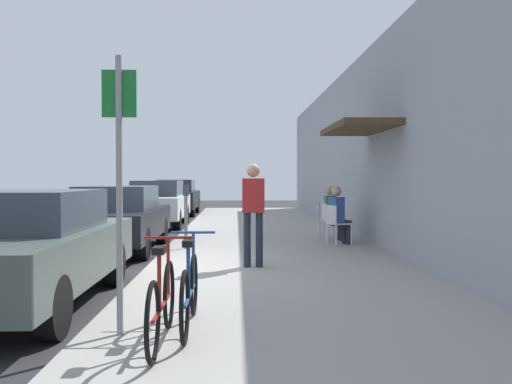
{
  "coord_description": "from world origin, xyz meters",
  "views": [
    {
      "loc": [
        1.49,
        -9.21,
        1.58
      ],
      "look_at": [
        2.07,
        6.73,
        1.18
      ],
      "focal_mm": 38.77,
      "sensor_mm": 36.0,
      "label": 1
    }
  ],
  "objects_px": {
    "street_sign": "(119,172)",
    "cafe_chair_0": "(336,222)",
    "cafe_chair_2": "(323,216)",
    "seated_patron_1": "(332,211)",
    "seated_patron_0": "(339,213)",
    "pedestrian_standing": "(253,206)",
    "parked_car_3": "(176,197)",
    "parking_meter": "(186,212)",
    "parked_car_0": "(24,247)",
    "cafe_chair_1": "(330,219)",
    "parked_car_1": "(117,218)",
    "parked_car_2": "(157,203)",
    "bicycle_1": "(190,292)",
    "bicycle_0": "(162,303)"
  },
  "relations": [
    {
      "from": "street_sign",
      "to": "cafe_chair_0",
      "type": "distance_m",
      "value": 7.68
    },
    {
      "from": "cafe_chair_2",
      "to": "seated_patron_1",
      "type": "bearing_deg",
      "value": -86.49
    },
    {
      "from": "seated_patron_0",
      "to": "seated_patron_1",
      "type": "bearing_deg",
      "value": 90.08
    },
    {
      "from": "cafe_chair_2",
      "to": "pedestrian_standing",
      "type": "distance_m",
      "value": 5.18
    },
    {
      "from": "parked_car_3",
      "to": "cafe_chair_2",
      "type": "relative_size",
      "value": 5.06
    },
    {
      "from": "parking_meter",
      "to": "parked_car_0",
      "type": "bearing_deg",
      "value": -108.48
    },
    {
      "from": "parking_meter",
      "to": "cafe_chair_1",
      "type": "xyz_separation_m",
      "value": [
        3.24,
        1.42,
        -0.26
      ]
    },
    {
      "from": "parked_car_1",
      "to": "cafe_chair_2",
      "type": "height_order",
      "value": "parked_car_1"
    },
    {
      "from": "parked_car_1",
      "to": "parked_car_2",
      "type": "height_order",
      "value": "parked_car_2"
    },
    {
      "from": "parked_car_0",
      "to": "seated_patron_0",
      "type": "bearing_deg",
      "value": 47.24
    },
    {
      "from": "parked_car_2",
      "to": "cafe_chair_1",
      "type": "relative_size",
      "value": 5.06
    },
    {
      "from": "parked_car_1",
      "to": "cafe_chair_1",
      "type": "height_order",
      "value": "parked_car_1"
    },
    {
      "from": "cafe_chair_2",
      "to": "pedestrian_standing",
      "type": "bearing_deg",
      "value": -111.89
    },
    {
      "from": "parked_car_1",
      "to": "seated_patron_1",
      "type": "height_order",
      "value": "parked_car_1"
    },
    {
      "from": "seated_patron_0",
      "to": "cafe_chair_2",
      "type": "height_order",
      "value": "seated_patron_0"
    },
    {
      "from": "parked_car_1",
      "to": "parking_meter",
      "type": "height_order",
      "value": "parking_meter"
    },
    {
      "from": "parking_meter",
      "to": "seated_patron_0",
      "type": "bearing_deg",
      "value": 10.45
    },
    {
      "from": "parked_car_2",
      "to": "seated_patron_1",
      "type": "bearing_deg",
      "value": -48.03
    },
    {
      "from": "cafe_chair_2",
      "to": "parked_car_3",
      "type": "bearing_deg",
      "value": 115.29
    },
    {
      "from": "cafe_chair_0",
      "to": "cafe_chair_2",
      "type": "relative_size",
      "value": 1.0
    },
    {
      "from": "bicycle_1",
      "to": "bicycle_0",
      "type": "bearing_deg",
      "value": -112.1
    },
    {
      "from": "parked_car_2",
      "to": "bicycle_1",
      "type": "height_order",
      "value": "parked_car_2"
    },
    {
      "from": "bicycle_1",
      "to": "parked_car_3",
      "type": "bearing_deg",
      "value": 96.55
    },
    {
      "from": "parked_car_2",
      "to": "pedestrian_standing",
      "type": "xyz_separation_m",
      "value": [
        2.87,
        -9.22,
        0.35
      ]
    },
    {
      "from": "street_sign",
      "to": "cafe_chair_1",
      "type": "relative_size",
      "value": 2.99
    },
    {
      "from": "street_sign",
      "to": "parked_car_1",
      "type": "bearing_deg",
      "value": 102.31
    },
    {
      "from": "seated_patron_0",
      "to": "seated_patron_1",
      "type": "xyz_separation_m",
      "value": [
        -0.0,
        0.81,
        0.0
      ]
    },
    {
      "from": "street_sign",
      "to": "bicycle_1",
      "type": "xyz_separation_m",
      "value": [
        0.64,
        0.18,
        -1.16
      ]
    },
    {
      "from": "cafe_chair_2",
      "to": "bicycle_1",
      "type": "bearing_deg",
      "value": -107.42
    },
    {
      "from": "parking_meter",
      "to": "pedestrian_standing",
      "type": "distance_m",
      "value": 2.76
    },
    {
      "from": "parked_car_2",
      "to": "cafe_chair_0",
      "type": "distance_m",
      "value": 7.86
    },
    {
      "from": "parked_car_0",
      "to": "parked_car_3",
      "type": "distance_m",
      "value": 17.15
    },
    {
      "from": "parked_car_2",
      "to": "seated_patron_0",
      "type": "bearing_deg",
      "value": -51.99
    },
    {
      "from": "parked_car_0",
      "to": "parked_car_2",
      "type": "distance_m",
      "value": 11.45
    },
    {
      "from": "bicycle_0",
      "to": "cafe_chair_0",
      "type": "distance_m",
      "value": 7.74
    },
    {
      "from": "parked_car_0",
      "to": "parking_meter",
      "type": "distance_m",
      "value": 4.89
    },
    {
      "from": "bicycle_1",
      "to": "cafe_chair_0",
      "type": "height_order",
      "value": "bicycle_1"
    },
    {
      "from": "parked_car_0",
      "to": "cafe_chair_1",
      "type": "bearing_deg",
      "value": 51.68
    },
    {
      "from": "parking_meter",
      "to": "parked_car_3",
      "type": "bearing_deg",
      "value": 97.06
    },
    {
      "from": "parked_car_1",
      "to": "bicycle_1",
      "type": "xyz_separation_m",
      "value": [
        2.14,
        -6.69,
        -0.25
      ]
    },
    {
      "from": "seated_patron_1",
      "to": "bicycle_1",
      "type": "bearing_deg",
      "value": -109.84
    },
    {
      "from": "parked_car_1",
      "to": "cafe_chair_2",
      "type": "relative_size",
      "value": 5.06
    },
    {
      "from": "cafe_chair_0",
      "to": "cafe_chair_1",
      "type": "height_order",
      "value": "same"
    },
    {
      "from": "parked_car_0",
      "to": "street_sign",
      "type": "bearing_deg",
      "value": -47.55
    },
    {
      "from": "cafe_chair_0",
      "to": "seated_patron_1",
      "type": "height_order",
      "value": "seated_patron_1"
    },
    {
      "from": "bicycle_1",
      "to": "cafe_chair_1",
      "type": "relative_size",
      "value": 1.97
    },
    {
      "from": "street_sign",
      "to": "seated_patron_1",
      "type": "distance_m",
      "value": 8.44
    },
    {
      "from": "cafe_chair_0",
      "to": "cafe_chair_2",
      "type": "distance_m",
      "value": 1.78
    },
    {
      "from": "parked_car_1",
      "to": "parked_car_3",
      "type": "distance_m",
      "value": 11.92
    },
    {
      "from": "seated_patron_0",
      "to": "pedestrian_standing",
      "type": "distance_m",
      "value": 3.62
    }
  ]
}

